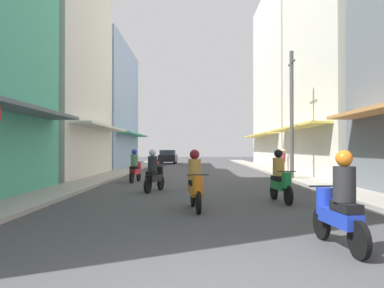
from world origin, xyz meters
name	(u,v)px	position (x,y,z in m)	size (l,w,h in m)	color
ground_plane	(199,175)	(0.00, 19.12, 0.00)	(101.72, 101.72, 0.00)	#424244
sidewalk_left	(114,174)	(-5.16, 19.12, 0.06)	(1.58, 54.24, 0.12)	#ADA89E
sidewalk_right	(285,174)	(5.16, 19.12, 0.06)	(1.58, 54.24, 0.12)	#9E9991
building_left_mid	(41,74)	(-8.94, 17.40, 5.78)	(7.05, 9.46, 11.57)	silver
building_left_far	(93,106)	(-8.94, 28.37, 5.20)	(7.05, 11.49, 10.40)	#8CA5CC
building_right_mid	(356,33)	(8.94, 17.84, 8.22)	(7.05, 10.36, 16.46)	silver
building_right_far	(298,79)	(8.94, 30.02, 7.78)	(7.05, 12.91, 15.58)	silver
motorbike_green	(280,179)	(2.28, 7.54, 0.70)	(0.55, 1.81, 1.58)	black
motorbike_black	(154,173)	(-1.78, 10.30, 0.70)	(0.71, 1.76, 1.58)	black
motorbike_maroon	(155,163)	(-3.30, 25.00, 0.50)	(0.67, 1.77, 0.96)	black
motorbike_red	(135,167)	(-3.11, 14.22, 0.70)	(0.55, 1.81, 1.58)	black
motorbike_orange	(195,183)	(-0.26, 6.10, 0.70)	(0.55, 1.81, 1.58)	black
motorbike_blue	(339,205)	(2.03, 2.23, 0.70)	(0.55, 1.81, 1.58)	black
motorbike_white	(194,158)	(-0.38, 32.63, 0.70)	(0.69, 1.76, 1.58)	black
parked_car	(168,157)	(-3.12, 36.66, 0.74)	(1.83, 4.13, 1.45)	black
pedestrian_far	(283,159)	(5.56, 21.37, 0.92)	(0.44, 0.44, 1.62)	#BF8C3F
utility_pole	(292,114)	(4.62, 15.35, 3.34)	(0.20, 1.20, 6.53)	#4C4C4F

